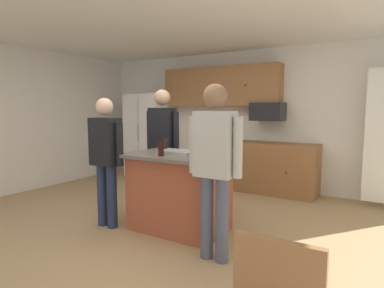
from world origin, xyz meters
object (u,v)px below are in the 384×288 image
at_px(glass_stout_tall, 161,149).
at_px(glass_dark_ale, 207,148).
at_px(person_guest_right, 163,140).
at_px(microwave_over_range, 268,112).
at_px(refrigerator, 150,136).
at_px(person_elder_center, 106,154).
at_px(kitchen_island, 179,191).
at_px(glass_pilsner, 205,151).
at_px(person_guest_left, 215,160).
at_px(serving_tray, 178,152).
at_px(tumbler_amber, 165,144).

bearing_deg(glass_stout_tall, glass_dark_ale, 41.14).
xyz_separation_m(person_guest_right, glass_dark_ale, (1.01, -0.45, -0.01)).
height_order(microwave_over_range, glass_dark_ale, microwave_over_range).
bearing_deg(refrigerator, microwave_over_range, 2.60).
bearing_deg(person_elder_center, refrigerator, 93.69).
bearing_deg(glass_dark_ale, glass_stout_tall, -138.86).
distance_m(kitchen_island, glass_pilsner, 0.67).
xyz_separation_m(refrigerator, kitchen_island, (2.30, -2.26, -0.43)).
xyz_separation_m(person_guest_left, glass_stout_tall, (-0.85, 0.25, 0.02)).
height_order(person_guest_right, glass_dark_ale, person_guest_right).
bearing_deg(serving_tray, tumbler_amber, 149.20).
height_order(person_guest_left, serving_tray, person_guest_left).
bearing_deg(tumbler_amber, glass_stout_tall, -59.27).
xyz_separation_m(microwave_over_range, glass_pilsner, (0.09, -2.41, -0.43)).
relative_size(person_elder_center, person_guest_left, 0.94).
bearing_deg(serving_tray, person_guest_left, -32.99).
bearing_deg(person_guest_right, person_elder_center, -60.22).
height_order(glass_pilsner, glass_dark_ale, glass_dark_ale).
height_order(glass_dark_ale, glass_stout_tall, glass_stout_tall).
distance_m(microwave_over_range, kitchen_island, 2.58).
relative_size(person_guest_left, serving_tray, 3.97).
bearing_deg(glass_stout_tall, person_elder_center, -168.98).
bearing_deg(tumbler_amber, person_elder_center, -129.10).
height_order(refrigerator, glass_dark_ale, refrigerator).
bearing_deg(tumbler_amber, refrigerator, 133.32).
bearing_deg(person_elder_center, tumbler_amber, 25.98).
distance_m(person_guest_right, serving_tray, 0.87).
xyz_separation_m(refrigerator, serving_tray, (2.28, -2.26, 0.07)).
bearing_deg(person_elder_center, kitchen_island, 0.00).
height_order(person_guest_left, glass_dark_ale, person_guest_left).
height_order(glass_pilsner, tumbler_amber, tumbler_amber).
relative_size(kitchen_island, tumbler_amber, 8.17).
bearing_deg(person_guest_right, refrigerator, 173.73).
bearing_deg(serving_tray, glass_pilsner, -5.24).
bearing_deg(glass_dark_ale, tumbler_amber, 172.92).
bearing_deg(microwave_over_range, serving_tray, -97.73).
bearing_deg(person_guest_left, kitchen_island, 0.00).
height_order(microwave_over_range, person_guest_right, person_guest_right).
relative_size(refrigerator, glass_stout_tall, 10.74).
relative_size(microwave_over_range, glass_dark_ale, 3.61).
bearing_deg(refrigerator, glass_pilsner, -40.50).
bearing_deg(person_elder_center, person_guest_left, -28.69).
xyz_separation_m(person_guest_right, glass_pilsner, (1.07, -0.60, -0.02)).
relative_size(microwave_over_range, person_elder_center, 0.34).
bearing_deg(person_guest_left, refrigerator, -8.60).
distance_m(microwave_over_range, glass_pilsner, 2.45).
bearing_deg(glass_dark_ale, refrigerator, 140.84).
relative_size(person_guest_right, tumbler_amber, 11.49).
bearing_deg(serving_tray, kitchen_island, -7.61).
xyz_separation_m(tumbler_amber, serving_tray, (0.34, -0.20, -0.06)).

